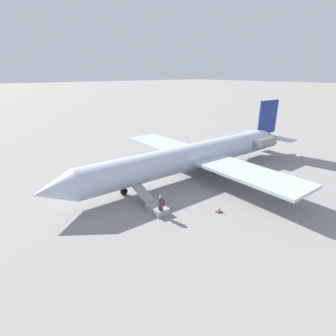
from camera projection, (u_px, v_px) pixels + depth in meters
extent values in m
plane|color=gray|center=(191.00, 175.00, 27.90)|extent=(600.00, 600.00, 0.00)
cylinder|color=silver|center=(191.00, 157.00, 27.19)|extent=(24.55, 3.35, 2.66)
cone|color=silver|center=(54.00, 191.00, 19.36)|extent=(2.99, 2.69, 2.60)
cone|color=silver|center=(268.00, 137.00, 35.17)|extent=(3.53, 2.70, 2.60)
cube|color=navy|center=(268.00, 117.00, 33.82)|extent=(3.72, 0.32, 4.25)
cube|color=silver|center=(267.00, 136.00, 34.90)|extent=(1.80, 7.48, 0.13)
cube|color=silver|center=(251.00, 174.00, 23.14)|extent=(4.54, 10.40, 0.27)
cube|color=silver|center=(164.00, 144.00, 32.78)|extent=(4.54, 10.40, 0.27)
cylinder|color=gray|center=(265.00, 143.00, 31.63)|extent=(3.22, 1.28, 1.20)
cylinder|color=gray|center=(240.00, 137.00, 34.42)|extent=(3.22, 1.28, 1.20)
cylinder|color=black|center=(124.00, 192.00, 23.24)|extent=(0.66, 0.18, 0.66)
cylinder|color=gray|center=(124.00, 187.00, 23.09)|extent=(0.12, 0.12, 0.21)
cylinder|color=black|center=(215.00, 170.00, 28.29)|extent=(0.66, 0.18, 0.66)
cylinder|color=gray|center=(215.00, 167.00, 28.14)|extent=(0.12, 0.12, 0.21)
cylinder|color=black|center=(199.00, 165.00, 30.08)|extent=(0.66, 0.18, 0.66)
cylinder|color=gray|center=(200.00, 161.00, 29.93)|extent=(0.12, 0.12, 0.21)
cube|color=#99999E|center=(157.00, 209.00, 20.42)|extent=(1.15, 1.83, 0.50)
cube|color=#99999E|center=(143.00, 193.00, 21.71)|extent=(0.96, 2.26, 0.81)
cube|color=#99999E|center=(139.00, 189.00, 21.28)|extent=(0.12, 2.22, 0.75)
cube|color=#23232D|center=(161.00, 211.00, 19.76)|extent=(0.21, 0.29, 0.85)
cylinder|color=#33384C|center=(161.00, 202.00, 19.51)|extent=(0.36, 0.36, 0.65)
sphere|color=tan|center=(161.00, 197.00, 19.35)|extent=(0.24, 0.24, 0.24)
cube|color=#592323|center=(163.00, 203.00, 19.29)|extent=(0.28, 0.19, 0.44)
cube|color=black|center=(219.00, 212.00, 20.50)|extent=(0.43, 0.43, 0.03)
cone|color=orange|center=(219.00, 209.00, 20.42)|extent=(0.33, 0.33, 0.47)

